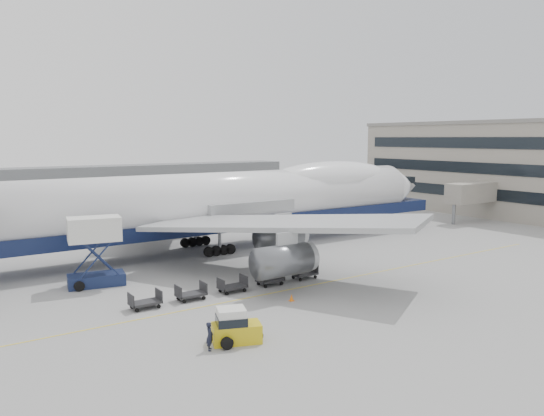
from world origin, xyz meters
TOP-DOWN VIEW (x-y plane):
  - ground at (0.00, 0.00)m, footprint 260.00×260.00m
  - apron_line at (0.00, -6.00)m, footprint 60.00×0.15m
  - hangar at (-10.00, 70.00)m, footprint 110.00×8.00m
  - airliner at (0.64, 12.00)m, footprint 67.00×55.30m
  - catering_truck at (-17.66, 4.52)m, footprint 5.06×3.87m
  - baggage_tug at (-14.23, -13.45)m, footprint 3.41×2.58m
  - ground_worker at (-16.11, -13.70)m, footprint 0.69×0.76m
  - traffic_cone at (-6.21, -8.61)m, footprint 0.37×0.37m
  - dolly_0 at (-16.44, -3.89)m, footprint 2.30×1.35m
  - dolly_1 at (-12.65, -3.89)m, footprint 2.30×1.35m
  - dolly_2 at (-8.86, -3.89)m, footprint 2.30×1.35m
  - dolly_3 at (-5.06, -3.89)m, footprint 2.30×1.35m
  - dolly_4 at (-1.27, -3.89)m, footprint 2.30×1.35m

SIDE VIEW (x-z plane):
  - ground at x=0.00m, z-range 0.00..0.00m
  - apron_line at x=0.00m, z-range 0.00..0.01m
  - traffic_cone at x=-6.21m, z-range -0.01..0.54m
  - dolly_0 at x=-16.44m, z-range -0.12..1.18m
  - dolly_1 at x=-12.65m, z-range -0.12..1.18m
  - dolly_2 at x=-8.86m, z-range -0.12..1.18m
  - dolly_3 at x=-5.06m, z-range -0.12..1.18m
  - dolly_4 at x=-1.27m, z-range -0.12..1.18m
  - ground_worker at x=-16.11m, z-range 0.00..1.75m
  - baggage_tug at x=-14.23m, z-range -0.12..2.10m
  - catering_truck at x=-17.66m, z-range 0.41..6.45m
  - hangar at x=-10.00m, z-range 0.00..7.00m
  - airliner at x=0.64m, z-range -4.37..15.61m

